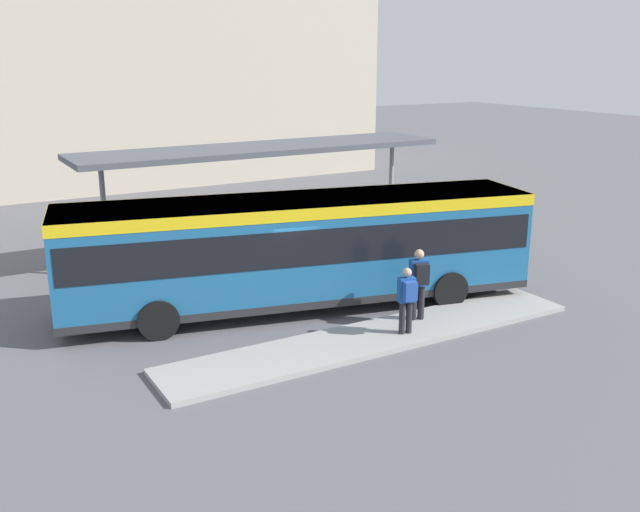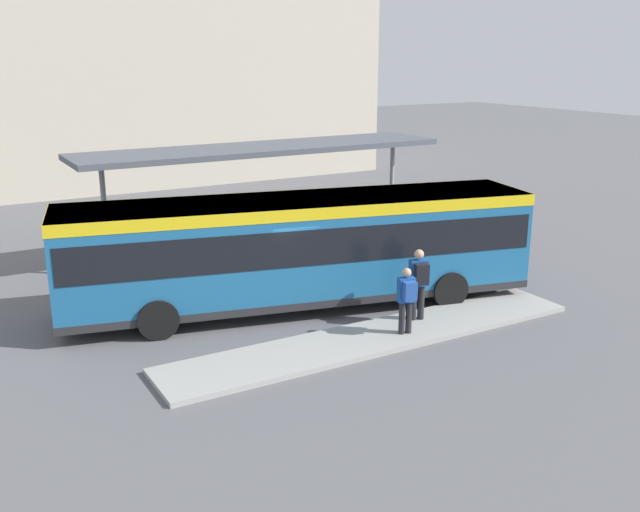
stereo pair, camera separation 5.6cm
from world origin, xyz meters
name	(u,v)px [view 2 (the right image)]	position (x,y,z in m)	size (l,w,h in m)	color
ground_plane	(300,307)	(0.00, 0.00, 0.00)	(120.00, 120.00, 0.00)	#5B5B60
curb_island	(377,337)	(0.51, -2.90, 0.06)	(10.78, 1.80, 0.12)	#9E9E99
city_bus	(300,244)	(0.01, 0.00, 1.74)	(12.56, 5.20, 2.95)	#1E6093
pedestrian_waiting	(419,280)	(1.93, -2.60, 1.16)	(0.51, 0.55, 1.82)	#232328
pedestrian_companion	(407,297)	(1.13, -3.20, 1.05)	(0.43, 0.47, 1.63)	#232328
bicycle_green	(487,233)	(8.96, 2.51, 0.38)	(0.48, 1.78, 0.77)	black
bicycle_blue	(474,229)	(9.09, 3.35, 0.33)	(0.48, 1.53, 0.66)	black
station_shelter	(262,150)	(1.47, 5.26, 3.50)	(12.29, 2.71, 3.64)	#4C515B
potted_planter_near_shelter	(245,258)	(-0.15, 3.22, 0.57)	(0.72, 0.72, 1.10)	slate
station_building	(110,34)	(1.54, 23.86, 7.49)	(26.62, 11.35, 14.98)	#BCB29E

